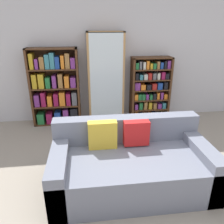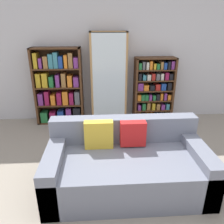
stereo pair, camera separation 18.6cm
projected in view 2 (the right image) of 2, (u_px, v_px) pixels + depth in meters
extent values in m
plane|color=gray|center=(121.00, 206.00, 2.49)|extent=(16.00, 16.00, 0.00)
cube|color=silver|center=(109.00, 55.00, 4.42)|extent=(7.11, 0.06, 2.70)
cube|color=slate|center=(127.00, 172.00, 2.70)|extent=(1.93, 0.99, 0.46)
cube|color=slate|center=(124.00, 129.00, 2.92)|extent=(1.93, 0.20, 0.34)
cube|color=slate|center=(56.00, 171.00, 2.63)|extent=(0.20, 0.99, 0.58)
cube|color=slate|center=(195.00, 165.00, 2.73)|extent=(0.20, 0.99, 0.58)
cube|color=gold|center=(99.00, 135.00, 2.75)|extent=(0.36, 0.12, 0.36)
cube|color=red|center=(133.00, 134.00, 2.77)|extent=(0.32, 0.12, 0.32)
cube|color=#4C2D19|center=(36.00, 87.00, 4.36)|extent=(0.04, 0.32, 1.52)
cube|color=#4C2D19|center=(81.00, 86.00, 4.41)|extent=(0.04, 0.32, 1.52)
cube|color=#4C2D19|center=(55.00, 48.00, 4.10)|extent=(0.95, 0.32, 0.02)
cube|color=#4C2D19|center=(62.00, 121.00, 4.66)|extent=(0.95, 0.32, 0.02)
cube|color=#4C2D19|center=(60.00, 85.00, 4.53)|extent=(0.95, 0.01, 1.52)
cube|color=#4C2D19|center=(60.00, 104.00, 4.52)|extent=(0.87, 0.32, 0.02)
cube|color=#4C2D19|center=(59.00, 87.00, 4.38)|extent=(0.87, 0.32, 0.02)
cube|color=#4C2D19|center=(57.00, 68.00, 4.25)|extent=(0.87, 0.32, 0.02)
cube|color=#237038|center=(45.00, 116.00, 4.59)|extent=(0.13, 0.24, 0.22)
cube|color=#8E1947|center=(53.00, 116.00, 4.60)|extent=(0.11, 0.24, 0.22)
cube|color=#1E4293|center=(61.00, 115.00, 4.61)|extent=(0.12, 0.24, 0.23)
cube|color=#7A3384|center=(69.00, 114.00, 4.61)|extent=(0.10, 0.24, 0.29)
cube|color=black|center=(77.00, 113.00, 4.61)|extent=(0.14, 0.24, 0.30)
cube|color=#7A3384|center=(42.00, 98.00, 4.44)|extent=(0.10, 0.24, 0.24)
cube|color=#8E1947|center=(48.00, 97.00, 4.44)|extent=(0.08, 0.24, 0.28)
cube|color=orange|center=(54.00, 99.00, 4.46)|extent=(0.08, 0.24, 0.21)
cube|color=#8E1947|center=(60.00, 98.00, 4.46)|extent=(0.09, 0.24, 0.25)
cube|color=orange|center=(66.00, 97.00, 4.46)|extent=(0.11, 0.24, 0.27)
cube|color=#8E1947|center=(72.00, 98.00, 4.48)|extent=(0.08, 0.24, 0.24)
cube|color=#5B5B60|center=(78.00, 97.00, 4.48)|extent=(0.10, 0.24, 0.26)
cube|color=gold|center=(39.00, 80.00, 4.30)|extent=(0.09, 0.24, 0.27)
cube|color=gold|center=(46.00, 80.00, 4.30)|extent=(0.10, 0.24, 0.28)
cube|color=#237038|center=(52.00, 81.00, 4.32)|extent=(0.08, 0.24, 0.21)
cube|color=#7A3384|center=(58.00, 80.00, 4.32)|extent=(0.07, 0.24, 0.24)
cube|color=olive|center=(64.00, 79.00, 4.33)|extent=(0.08, 0.24, 0.27)
cube|color=orange|center=(70.00, 80.00, 4.34)|extent=(0.09, 0.24, 0.22)
cube|color=#7A3384|center=(76.00, 81.00, 4.35)|extent=(0.10, 0.24, 0.20)
cube|color=gold|center=(36.00, 60.00, 4.15)|extent=(0.07, 0.24, 0.29)
cube|color=#7A3384|center=(41.00, 63.00, 4.18)|extent=(0.06, 0.24, 0.19)
cube|color=olive|center=(46.00, 62.00, 4.18)|extent=(0.08, 0.24, 0.23)
cube|color=teal|center=(51.00, 61.00, 4.18)|extent=(0.08, 0.24, 0.27)
cube|color=teal|center=(56.00, 60.00, 4.18)|extent=(0.08, 0.24, 0.30)
cube|color=#1E4293|center=(61.00, 62.00, 4.20)|extent=(0.08, 0.24, 0.22)
cube|color=orange|center=(66.00, 61.00, 4.20)|extent=(0.06, 0.24, 0.25)
cube|color=olive|center=(71.00, 60.00, 4.20)|extent=(0.08, 0.24, 0.28)
cube|color=#7A3384|center=(76.00, 62.00, 4.22)|extent=(0.08, 0.24, 0.20)
cube|color=#AD7F4C|center=(92.00, 79.00, 4.35)|extent=(0.04, 0.36, 1.81)
cube|color=#AD7F4C|center=(125.00, 79.00, 4.39)|extent=(0.04, 0.36, 1.81)
cube|color=#AD7F4C|center=(108.00, 32.00, 4.04)|extent=(0.71, 0.36, 0.02)
cube|color=#AD7F4C|center=(109.00, 120.00, 4.71)|extent=(0.71, 0.36, 0.02)
cube|color=#AD7F4C|center=(108.00, 77.00, 4.53)|extent=(0.71, 0.01, 1.81)
cube|color=silver|center=(109.00, 81.00, 4.21)|extent=(0.63, 0.01, 1.79)
cube|color=#AD7F4C|center=(109.00, 104.00, 4.57)|extent=(0.63, 0.32, 0.02)
cube|color=#AD7F4C|center=(109.00, 88.00, 4.44)|extent=(0.63, 0.32, 0.02)
cube|color=#AD7F4C|center=(109.00, 70.00, 4.31)|extent=(0.63, 0.32, 0.02)
cube|color=#AD7F4C|center=(108.00, 52.00, 4.17)|extent=(0.63, 0.32, 0.02)
cylinder|color=silver|center=(98.00, 118.00, 4.68)|extent=(0.01, 0.01, 0.07)
cone|color=silver|center=(98.00, 114.00, 4.65)|extent=(0.08, 0.08, 0.09)
cylinder|color=silver|center=(103.00, 118.00, 4.68)|extent=(0.01, 0.01, 0.07)
cone|color=silver|center=(103.00, 114.00, 4.64)|extent=(0.08, 0.08, 0.09)
cylinder|color=silver|center=(109.00, 118.00, 4.69)|extent=(0.01, 0.01, 0.07)
cone|color=silver|center=(109.00, 114.00, 4.66)|extent=(0.08, 0.08, 0.09)
cylinder|color=silver|center=(114.00, 118.00, 4.69)|extent=(0.01, 0.01, 0.07)
cone|color=silver|center=(114.00, 114.00, 4.66)|extent=(0.08, 0.08, 0.09)
cylinder|color=silver|center=(120.00, 118.00, 4.69)|extent=(0.01, 0.01, 0.07)
cone|color=silver|center=(120.00, 114.00, 4.65)|extent=(0.08, 0.08, 0.09)
cylinder|color=silver|center=(99.00, 102.00, 4.54)|extent=(0.01, 0.01, 0.08)
cone|color=silver|center=(99.00, 98.00, 4.51)|extent=(0.09, 0.09, 0.09)
cylinder|color=silver|center=(109.00, 102.00, 4.53)|extent=(0.01, 0.01, 0.08)
cone|color=silver|center=(109.00, 98.00, 4.50)|extent=(0.09, 0.09, 0.09)
cylinder|color=silver|center=(118.00, 101.00, 4.57)|extent=(0.01, 0.01, 0.08)
cone|color=silver|center=(118.00, 97.00, 4.54)|extent=(0.09, 0.09, 0.09)
cylinder|color=silver|center=(97.00, 86.00, 4.40)|extent=(0.01, 0.01, 0.07)
cone|color=silver|center=(97.00, 82.00, 4.37)|extent=(0.08, 0.08, 0.09)
cylinder|color=silver|center=(103.00, 85.00, 4.40)|extent=(0.01, 0.01, 0.07)
cone|color=silver|center=(103.00, 81.00, 4.37)|extent=(0.08, 0.08, 0.09)
cylinder|color=silver|center=(109.00, 85.00, 4.42)|extent=(0.01, 0.01, 0.07)
cone|color=silver|center=(109.00, 81.00, 4.39)|extent=(0.08, 0.08, 0.09)
cylinder|color=silver|center=(114.00, 85.00, 4.43)|extent=(0.01, 0.01, 0.07)
cone|color=silver|center=(114.00, 81.00, 4.40)|extent=(0.08, 0.08, 0.09)
cylinder|color=silver|center=(120.00, 85.00, 4.45)|extent=(0.01, 0.01, 0.07)
cone|color=silver|center=(120.00, 81.00, 4.42)|extent=(0.08, 0.08, 0.09)
cylinder|color=silver|center=(97.00, 68.00, 4.28)|extent=(0.01, 0.01, 0.07)
cone|color=silver|center=(97.00, 64.00, 4.25)|extent=(0.09, 0.09, 0.08)
cylinder|color=silver|center=(105.00, 68.00, 4.29)|extent=(0.01, 0.01, 0.07)
cone|color=silver|center=(105.00, 64.00, 4.26)|extent=(0.09, 0.09, 0.08)
cylinder|color=silver|center=(112.00, 68.00, 4.28)|extent=(0.01, 0.01, 0.07)
cone|color=silver|center=(112.00, 64.00, 4.25)|extent=(0.09, 0.09, 0.08)
cylinder|color=silver|center=(120.00, 68.00, 4.29)|extent=(0.01, 0.01, 0.07)
cone|color=silver|center=(120.00, 64.00, 4.26)|extent=(0.09, 0.09, 0.08)
cylinder|color=silver|center=(97.00, 49.00, 4.14)|extent=(0.01, 0.01, 0.08)
cone|color=silver|center=(97.00, 44.00, 4.11)|extent=(0.09, 0.09, 0.10)
cylinder|color=silver|center=(105.00, 49.00, 4.15)|extent=(0.01, 0.01, 0.08)
cone|color=silver|center=(104.00, 44.00, 4.12)|extent=(0.09, 0.09, 0.10)
cylinder|color=silver|center=(112.00, 49.00, 4.16)|extent=(0.01, 0.01, 0.08)
cone|color=silver|center=(112.00, 44.00, 4.13)|extent=(0.09, 0.09, 0.10)
cylinder|color=silver|center=(120.00, 49.00, 4.19)|extent=(0.01, 0.01, 0.08)
cone|color=silver|center=(120.00, 44.00, 4.15)|extent=(0.09, 0.09, 0.10)
cube|color=#4C2D19|center=(135.00, 90.00, 4.52)|extent=(0.04, 0.32, 1.32)
cube|color=#4C2D19|center=(172.00, 89.00, 4.56)|extent=(0.04, 0.32, 1.32)
cube|color=#4C2D19|center=(156.00, 58.00, 4.30)|extent=(0.81, 0.32, 0.02)
cube|color=#4C2D19|center=(151.00, 118.00, 4.78)|extent=(0.81, 0.32, 0.02)
cube|color=#4C2D19|center=(152.00, 88.00, 4.68)|extent=(0.81, 0.01, 1.32)
cube|color=#4C2D19|center=(152.00, 109.00, 4.70)|extent=(0.73, 0.32, 0.02)
cube|color=#4C2D19|center=(153.00, 99.00, 4.62)|extent=(0.73, 0.32, 0.02)
cube|color=#4C2D19|center=(154.00, 90.00, 4.54)|extent=(0.73, 0.32, 0.02)
cube|color=#4C2D19|center=(154.00, 80.00, 4.46)|extent=(0.73, 0.32, 0.02)
cube|color=#4C2D19|center=(155.00, 69.00, 4.38)|extent=(0.73, 0.32, 0.02)
cube|color=orange|center=(138.00, 115.00, 4.72)|extent=(0.07, 0.24, 0.16)
cube|color=#5B5B60|center=(143.00, 115.00, 4.73)|extent=(0.07, 0.24, 0.14)
cube|color=orange|center=(147.00, 115.00, 4.74)|extent=(0.08, 0.24, 0.14)
cube|color=orange|center=(152.00, 115.00, 4.74)|extent=(0.08, 0.24, 0.15)
cube|color=#1E4293|center=(156.00, 115.00, 4.75)|extent=(0.08, 0.24, 0.13)
cube|color=beige|center=(161.00, 115.00, 4.76)|extent=(0.09, 0.24, 0.12)
cube|color=gold|center=(166.00, 115.00, 4.76)|extent=(0.08, 0.24, 0.13)
cube|color=#7A3384|center=(138.00, 106.00, 4.64)|extent=(0.06, 0.24, 0.11)
cube|color=#237038|center=(143.00, 105.00, 4.64)|extent=(0.06, 0.24, 0.14)
cube|color=olive|center=(148.00, 105.00, 4.65)|extent=(0.07, 0.24, 0.16)
cube|color=gold|center=(152.00, 105.00, 4.66)|extent=(0.06, 0.24, 0.15)
cube|color=olive|center=(157.00, 105.00, 4.67)|extent=(0.07, 0.24, 0.13)
cube|color=#7A3384|center=(162.00, 106.00, 4.68)|extent=(0.08, 0.24, 0.11)
cube|color=teal|center=(166.00, 105.00, 4.68)|extent=(0.07, 0.24, 0.13)
cube|color=orange|center=(138.00, 96.00, 4.56)|extent=(0.07, 0.24, 0.12)
cube|color=#237038|center=(142.00, 96.00, 4.57)|extent=(0.07, 0.24, 0.12)
cube|color=#237038|center=(146.00, 96.00, 4.57)|extent=(0.07, 0.24, 0.12)
cube|color=#7A3384|center=(150.00, 96.00, 4.58)|extent=(0.05, 0.24, 0.12)
cube|color=#237038|center=(153.00, 97.00, 4.58)|extent=(0.06, 0.24, 0.11)
cube|color=black|center=(157.00, 96.00, 4.59)|extent=(0.06, 0.24, 0.13)
cube|color=orange|center=(160.00, 96.00, 4.59)|extent=(0.05, 0.24, 0.14)
cube|color=#7A3384|center=(164.00, 95.00, 4.59)|extent=(0.05, 0.24, 0.15)
cube|color=orange|center=(168.00, 96.00, 4.60)|extent=(0.07, 0.24, 0.11)
cube|color=#7A3384|center=(140.00, 86.00, 4.48)|extent=(0.11, 0.24, 0.15)
cube|color=orange|center=(145.00, 87.00, 4.49)|extent=(0.10, 0.24, 0.11)
cube|color=black|center=(151.00, 87.00, 4.50)|extent=(0.09, 0.24, 0.11)
cube|color=#AD231E|center=(157.00, 86.00, 4.51)|extent=(0.09, 0.24, 0.13)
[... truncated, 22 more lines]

